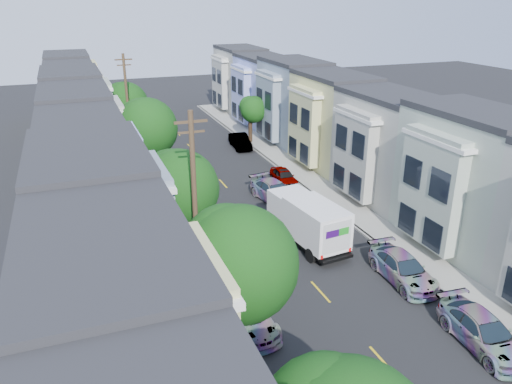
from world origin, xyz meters
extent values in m
plane|color=black|center=(0.00, 0.00, 0.00)|extent=(160.00, 160.00, 0.00)
cube|color=black|center=(0.00, 15.00, 0.01)|extent=(12.00, 70.00, 0.02)
cube|color=gray|center=(-6.05, 15.00, 0.07)|extent=(0.30, 70.00, 0.15)
cube|color=gray|center=(6.05, 15.00, 0.07)|extent=(0.30, 70.00, 0.15)
cube|color=gray|center=(-7.35, 15.00, 0.07)|extent=(2.60, 70.00, 0.15)
cube|color=gray|center=(7.35, 15.00, 0.07)|extent=(2.60, 70.00, 0.15)
cube|color=gold|center=(0.00, 15.00, 0.00)|extent=(0.12, 70.00, 0.01)
cube|color=#AAAA9F|center=(-11.15, 15.00, 0.00)|extent=(5.00, 70.00, 8.50)
cube|color=#AAAA9F|center=(11.15, 15.00, 0.00)|extent=(5.00, 70.00, 8.50)
cylinder|color=black|center=(-6.60, -4.55, 1.90)|extent=(0.44, 0.44, 3.80)
sphere|color=#11510F|center=(-6.30, -4.55, 5.45)|extent=(4.70, 4.70, 4.70)
cylinder|color=black|center=(-6.60, 6.22, 1.51)|extent=(0.44, 0.44, 3.02)
sphere|color=#11510F|center=(-6.30, 6.22, 4.67)|extent=(4.70, 4.70, 4.70)
cylinder|color=black|center=(-6.60, 17.18, 2.00)|extent=(0.44, 0.44, 4.01)
sphere|color=#11510F|center=(-6.30, 17.18, 5.65)|extent=(4.70, 4.70, 4.70)
cylinder|color=black|center=(-6.60, 31.02, 1.56)|extent=(0.44, 0.44, 3.12)
sphere|color=#11510F|center=(-6.30, 31.02, 4.77)|extent=(4.70, 4.70, 4.70)
cylinder|color=black|center=(6.60, 29.19, 1.34)|extent=(0.44, 0.44, 2.67)
sphere|color=#11510F|center=(6.90, 29.19, 3.68)|extent=(2.89, 2.89, 2.89)
cylinder|color=#42301E|center=(-6.30, 2.00, 5.00)|extent=(0.26, 0.26, 10.00)
cube|color=#42301E|center=(-6.30, 2.00, 9.60)|extent=(1.60, 0.12, 0.12)
cylinder|color=#42301E|center=(-6.30, 28.00, 5.00)|extent=(0.26, 0.26, 10.00)
cube|color=#42301E|center=(-6.30, 28.00, 9.60)|extent=(1.60, 0.12, 0.12)
cube|color=white|center=(1.83, 4.46, 1.89)|extent=(2.44, 4.36, 2.39)
cube|color=white|center=(1.83, 7.66, 1.80)|extent=(2.44, 2.03, 2.19)
cube|color=black|center=(1.83, 5.37, 0.58)|extent=(2.24, 6.27, 0.24)
cube|color=#2D0A51|center=(1.47, 2.28, 2.18)|extent=(0.91, 0.04, 0.45)
cube|color=#198C1E|center=(2.28, 2.28, 2.18)|extent=(0.71, 0.04, 0.45)
cylinder|color=black|center=(0.73, 3.26, 0.46)|extent=(0.28, 0.91, 0.91)
cylinder|color=black|center=(2.92, 3.26, 0.46)|extent=(0.28, 0.91, 0.91)
cylinder|color=black|center=(0.73, 7.35, 0.46)|extent=(0.28, 0.91, 0.91)
cylinder|color=black|center=(2.92, 7.35, 0.46)|extent=(0.28, 0.91, 0.91)
imported|color=black|center=(2.66, 12.89, 0.77)|extent=(2.86, 5.39, 1.54)
imported|color=silver|center=(-4.90, -1.32, 0.75)|extent=(2.50, 5.17, 1.50)
imported|color=#65120D|center=(-4.90, 13.67, 0.74)|extent=(1.79, 4.53, 1.48)
imported|color=slate|center=(4.90, -6.60, 0.73)|extent=(2.40, 5.03, 1.47)
imported|color=silver|center=(4.90, -0.55, 0.74)|extent=(2.31, 5.04, 1.49)
imported|color=black|center=(4.90, 16.19, 0.65)|extent=(1.74, 4.09, 1.30)
imported|color=black|center=(4.90, 27.67, 0.74)|extent=(1.89, 4.54, 1.48)
camera|label=1|loc=(-11.56, -20.60, 15.14)|focal=35.00mm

